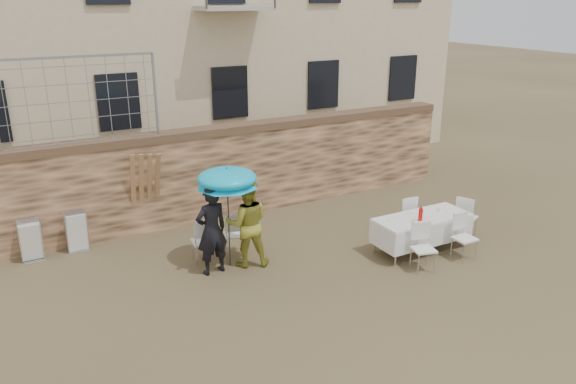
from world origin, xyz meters
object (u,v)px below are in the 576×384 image
woman_dress (247,223)px  table_chair_back (404,215)px  man_suit (212,230)px  banquet_table (422,218)px  table_chair_front_right (465,237)px  table_chair_side (466,216)px  couple_chair_left (203,240)px  chair_stack_right (76,229)px  umbrella (227,181)px  chair_stack_left (30,237)px  table_chair_front_left (424,248)px  soda_bottle (421,215)px  couple_chair_right (234,233)px

woman_dress → table_chair_back: size_ratio=1.86×
man_suit → banquet_table: bearing=157.1°
table_chair_front_right → table_chair_side: (0.90, 0.85, 0.00)m
couple_chair_left → chair_stack_right: size_ratio=1.04×
umbrella → table_chair_front_right: (4.38, -1.99, -1.32)m
woman_dress → table_chair_front_right: size_ratio=1.86×
chair_stack_left → table_chair_front_left: bearing=-32.7°
woman_dress → table_chair_back: bearing=-165.8°
chair_stack_left → soda_bottle: bearing=-27.5°
table_chair_side → table_chair_front_left: bearing=89.1°
umbrella → table_chair_side: 5.56m
banquet_table → chair_stack_right: size_ratio=2.28×
couple_chair_left → chair_stack_right: bearing=-33.5°
chair_stack_right → man_suit: bearing=-48.3°
table_chair_front_right → chair_stack_left: (-7.85, 4.33, -0.02)m
banquet_table → chair_stack_right: 7.38m
man_suit → couple_chair_right: bearing=-149.7°
umbrella → chair_stack_right: umbrella is taller
banquet_table → table_chair_back: (0.20, 0.80, -0.25)m
umbrella → banquet_table: size_ratio=0.91×
table_chair_front_left → chair_stack_left: (-6.75, 4.33, -0.02)m
umbrella → table_chair_front_left: (3.28, -1.99, -1.32)m
soda_bottle → table_chair_back: 1.11m
woman_dress → soda_bottle: size_ratio=6.88×
woman_dress → chair_stack_right: size_ratio=1.94×
table_chair_side → chair_stack_left: bearing=44.4°
man_suit → banquet_table: man_suit is taller
woman_dress → table_chair_front_left: bearing=166.6°
chair_stack_right → banquet_table: bearing=-29.0°
banquet_table → woman_dress: bearing=162.0°
soda_bottle → chair_stack_left: size_ratio=0.28×
table_chair_back → couple_chair_right: bearing=-7.8°
couple_chair_left → table_chair_side: 5.90m
couple_chair_right → table_chair_back: (3.78, -0.89, 0.00)m
woman_dress → umbrella: 0.98m
soda_bottle → table_chair_front_left: size_ratio=0.27×
umbrella → chair_stack_left: umbrella is taller
table_chair_back → chair_stack_right: size_ratio=1.04×
table_chair_front_right → chair_stack_left: size_ratio=1.04×
chair_stack_right → soda_bottle: bearing=-30.8°
umbrella → banquet_table: 4.22m
man_suit → table_chair_front_right: size_ratio=1.87×
umbrella → couple_chair_left: bearing=131.6°
couple_chair_left → table_chair_front_left: (3.68, -2.44, 0.00)m
table_chair_side → chair_stack_left: (-8.75, 3.48, -0.02)m
banquet_table → table_chair_back: 0.86m
table_chair_front_right → chair_stack_right: table_chair_front_right is taller
couple_chair_left → table_chair_front_right: bearing=160.4°
man_suit → table_chair_back: bearing=167.7°
umbrella → woman_dress: bearing=-15.9°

